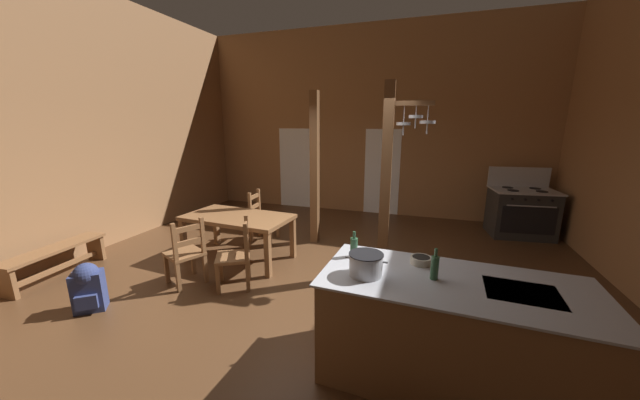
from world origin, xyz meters
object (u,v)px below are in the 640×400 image
(ladderback_chair_near_window, at_px, (262,217))
(stockpot_on_counter, at_px, (366,264))
(stove_range, at_px, (521,212))
(ladderback_chair_at_table_end, at_px, (186,253))
(backpack, at_px, (88,286))
(mixing_bowl_on_counter, at_px, (421,260))
(dining_table, at_px, (238,221))
(bottle_tall_on_counter, at_px, (354,247))
(bottle_short_on_counter, at_px, (435,267))
(bench_along_left_wall, at_px, (55,257))
(ladderback_chair_by_post, at_px, (237,255))
(kitchen_island, at_px, (450,332))

(ladderback_chair_near_window, xyz_separation_m, stockpot_on_counter, (2.48, -2.74, 0.58))
(stove_range, distance_m, ladderback_chair_at_table_end, 6.13)
(backpack, relative_size, mixing_bowl_on_counter, 3.15)
(dining_table, bearing_deg, mixing_bowl_on_counter, -26.85)
(ladderback_chair_near_window, xyz_separation_m, backpack, (-0.79, -2.81, -0.14))
(bottle_tall_on_counter, relative_size, bottle_short_on_counter, 0.94)
(bottle_tall_on_counter, bearing_deg, stockpot_on_counter, -62.61)
(bench_along_left_wall, distance_m, stockpot_on_counter, 4.67)
(ladderback_chair_at_table_end, relative_size, bottle_short_on_counter, 3.57)
(ladderback_chair_by_post, bearing_deg, dining_table, 120.86)
(kitchen_island, bearing_deg, stove_range, 70.96)
(ladderback_chair_at_table_end, distance_m, mixing_bowl_on_counter, 3.13)
(bench_along_left_wall, bearing_deg, ladderback_chair_at_table_end, 11.81)
(dining_table, height_order, ladderback_chair_by_post, ladderback_chair_by_post)
(ladderback_chair_at_table_end, height_order, stockpot_on_counter, stockpot_on_counter)
(backpack, bearing_deg, stove_range, 39.99)
(dining_table, height_order, ladderback_chair_near_window, ladderback_chair_near_window)
(mixing_bowl_on_counter, height_order, bottle_short_on_counter, bottle_short_on_counter)
(ladderback_chair_at_table_end, bearing_deg, stockpot_on_counter, -17.83)
(stove_range, distance_m, bottle_tall_on_counter, 4.90)
(kitchen_island, relative_size, mixing_bowl_on_counter, 11.65)
(ladderback_chair_near_window, bearing_deg, ladderback_chair_by_post, -72.07)
(ladderback_chair_near_window, distance_m, mixing_bowl_on_counter, 3.79)
(kitchen_island, relative_size, ladderback_chair_by_post, 2.32)
(ladderback_chair_near_window, bearing_deg, mixing_bowl_on_counter, -38.99)
(stockpot_on_counter, xyz_separation_m, bottle_tall_on_counter, (-0.18, 0.35, 0.00))
(bottle_tall_on_counter, bearing_deg, kitchen_island, -14.59)
(stove_range, relative_size, backpack, 2.21)
(backpack, relative_size, bottle_short_on_counter, 2.24)
(stove_range, relative_size, bottle_short_on_counter, 4.97)
(dining_table, height_order, mixing_bowl_on_counter, mixing_bowl_on_counter)
(kitchen_island, relative_size, ladderback_chair_near_window, 2.32)
(stockpot_on_counter, bearing_deg, ladderback_chair_at_table_end, 162.17)
(kitchen_island, relative_size, stockpot_on_counter, 6.12)
(bench_along_left_wall, height_order, mixing_bowl_on_counter, mixing_bowl_on_counter)
(stockpot_on_counter, xyz_separation_m, bottle_short_on_counter, (0.55, 0.10, 0.01))
(ladderback_chair_by_post, height_order, stockpot_on_counter, stockpot_on_counter)
(ladderback_chair_at_table_end, bearing_deg, kitchen_island, -12.32)
(mixing_bowl_on_counter, relative_size, bottle_short_on_counter, 0.71)
(ladderback_chair_at_table_end, xyz_separation_m, bottle_tall_on_counter, (2.44, -0.49, 0.59))
(ladderback_chair_near_window, relative_size, ladderback_chair_at_table_end, 1.00)
(backpack, bearing_deg, stockpot_on_counter, 1.15)
(stove_range, height_order, stockpot_on_counter, stove_range)
(dining_table, xyz_separation_m, bench_along_left_wall, (-2.18, -1.39, -0.35))
(mixing_bowl_on_counter, bearing_deg, bench_along_left_wall, 179.42)
(ladderback_chair_at_table_end, bearing_deg, mixing_bowl_on_counter, -8.65)
(ladderback_chair_near_window, height_order, bench_along_left_wall, ladderback_chair_near_window)
(ladderback_chair_near_window, bearing_deg, bottle_tall_on_counter, -46.11)
(stove_range, height_order, bottle_short_on_counter, stove_range)
(bench_along_left_wall, xyz_separation_m, stockpot_on_counter, (4.59, -0.43, 0.73))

